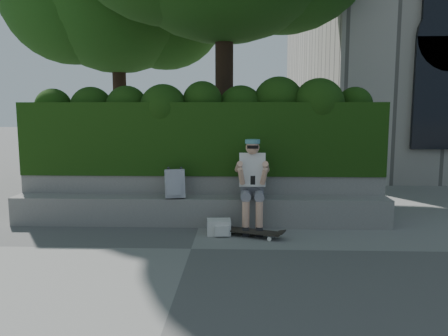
{
  "coord_description": "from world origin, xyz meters",
  "views": [
    {
      "loc": [
        0.64,
        -5.57,
        1.83
      ],
      "look_at": [
        0.4,
        1.0,
        0.95
      ],
      "focal_mm": 35.0,
      "sensor_mm": 36.0,
      "label": 1
    }
  ],
  "objects_px": {
    "person": "(252,180)",
    "backpack_ground": "(219,227)",
    "skateboard": "(251,232)",
    "backpack_plaid": "(175,184)"
  },
  "relations": [
    {
      "from": "person",
      "to": "backpack_ground",
      "type": "bearing_deg",
      "value": -142.4
    },
    {
      "from": "skateboard",
      "to": "backpack_ground",
      "type": "relative_size",
      "value": 2.6
    },
    {
      "from": "skateboard",
      "to": "backpack_ground",
      "type": "distance_m",
      "value": 0.48
    },
    {
      "from": "person",
      "to": "backpack_ground",
      "type": "height_order",
      "value": "person"
    },
    {
      "from": "backpack_ground",
      "to": "skateboard",
      "type": "bearing_deg",
      "value": -16.84
    },
    {
      "from": "backpack_plaid",
      "to": "backpack_ground",
      "type": "bearing_deg",
      "value": -46.39
    },
    {
      "from": "person",
      "to": "backpack_plaid",
      "type": "distance_m",
      "value": 1.22
    },
    {
      "from": "backpack_plaid",
      "to": "backpack_ground",
      "type": "distance_m",
      "value": 1.02
    },
    {
      "from": "skateboard",
      "to": "person",
      "type": "bearing_deg",
      "value": 107.35
    },
    {
      "from": "backpack_plaid",
      "to": "person",
      "type": "bearing_deg",
      "value": -17.29
    }
  ]
}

